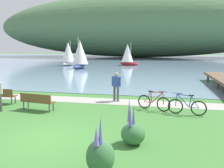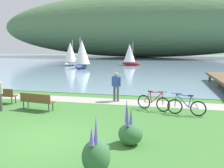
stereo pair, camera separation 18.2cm
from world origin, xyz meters
name	(u,v)px [view 1 (the left image)]	position (x,y,z in m)	size (l,w,h in m)	color
ground_plane	(49,138)	(0.00, 0.00, 0.00)	(200.00, 200.00, 0.00)	#3D7533
bay_water	(145,61)	(0.00, 47.65, 0.02)	(180.00, 80.00, 0.04)	#7A99B2
distant_hillside	(139,26)	(-3.51, 65.62, 9.50)	(91.08, 28.00, 18.91)	#4C7047
shoreline_path	(95,101)	(0.00, 5.88, 0.01)	(60.00, 1.50, 0.01)	#A39E93
park_bench_near_camera	(37,100)	(-2.24, 3.18, 0.52)	(1.85, 0.72, 0.88)	brown
park_bench_further_along	(0,95)	(-5.03, 4.08, 0.52)	(1.80, 0.49, 0.88)	brown
bicycle_leaning_near_bench	(187,106)	(5.03, 4.00, 0.40)	(1.76, 0.34, 1.01)	black
bicycle_beside_path	(154,102)	(3.48, 4.53, 0.40)	(1.66, 0.73, 1.01)	black
person_at_shoreline	(116,85)	(1.25, 6.02, 0.98)	(0.58, 0.34, 1.71)	#4C4C51
echium_bush_closest_to_camera	(133,133)	(2.96, 0.10, 0.40)	(0.80, 0.80, 1.50)	#386B3D
echium_bush_beside_closest	(100,155)	(2.39, -1.88, 0.49)	(0.73, 0.73, 1.55)	#386B3D
sailboat_nearest_to_shore	(80,54)	(-7.81, 25.09, 2.16)	(2.36, 3.87, 4.51)	navy
sailboat_mid_bay	(68,54)	(-11.55, 29.80, 2.04)	(2.59, 3.76, 4.26)	white
sailboat_toward_hillside	(128,54)	(-1.92, 32.36, 1.90)	(3.50, 2.38, 3.96)	#B22323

